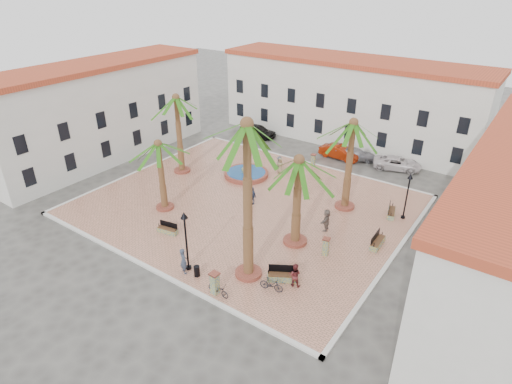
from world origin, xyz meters
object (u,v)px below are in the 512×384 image
bollard_se (215,283)px  cyclist_b (295,275)px  bench_s (168,230)px  bicycle_a (218,289)px  bench_e (377,242)px  bollard_n (313,160)px  palm_sw (159,152)px  fountain (246,173)px  palm_e (298,172)px  palm_ne (353,133)px  pedestrian_fountain_a (280,166)px  pedestrian_east (326,220)px  car_red (340,152)px  lamppost_s (185,231)px  bench_se (283,276)px  pedestrian_north (279,164)px  bollard_e (326,246)px  car_black (258,131)px  palm_s (247,141)px  litter_bin (197,271)px  pedestrian_fountain_b (252,195)px  bicycle_b (271,284)px  bench_ne (391,212)px  car_white (397,163)px  palm_nw (177,106)px  car_silver (356,154)px  cyclist_a (183,261)px  lamppost_e (408,189)px

bollard_se → cyclist_b: size_ratio=0.94×
bench_s → cyclist_b: bearing=-9.0°
bench_s → bicycle_a: bench_s is taller
bench_e → bollard_n: size_ratio=1.44×
palm_sw → bicycle_a: (10.72, -5.82, -4.66)m
fountain → bollard_n: (4.22, 5.86, 0.38)m
palm_e → bollard_n: (-5.57, 13.05, -5.09)m
palm_ne → pedestrian_fountain_a: palm_ne is taller
pedestrian_east → car_red: size_ratio=0.41×
lamppost_s → pedestrian_east: size_ratio=2.47×
bench_se → pedestrian_north: size_ratio=1.30×
bicycle_a → car_red: size_ratio=0.37×
bollard_e → car_black: bearing=136.1°
palm_s → litter_bin: 9.65m
litter_bin → cyclist_b: cyclist_b is taller
pedestrian_fountain_b → palm_sw: bearing=-122.7°
bollard_n → bench_s: bearing=-100.0°
bicycle_b → pedestrian_east: size_ratio=0.88×
fountain → palm_s: size_ratio=0.40×
pedestrian_fountain_a → car_red: pedestrian_fountain_a is taller
bench_ne → lamppost_s: 17.44m
car_black → car_red: car_black is taller
palm_ne → car_white: (0.88, 10.61, -6.14)m
bench_s → car_black: car_black is taller
bench_se → pedestrian_fountain_b: size_ratio=1.29×
palm_nw → bench_ne: 21.45m
bollard_se → car_red: 24.77m
palm_nw → cyclist_b: size_ratio=4.77×
palm_s → bollard_se: size_ratio=6.99×
bench_se → car_white: bearing=59.1°
bollard_n → pedestrian_east: size_ratio=0.73×
bench_s → car_red: (4.27, 21.36, 0.33)m
bollard_e → car_black: car_black is taller
palm_sw → bench_s: 6.26m
palm_ne → car_red: size_ratio=1.79×
litter_bin → car_silver: 24.62m
palm_e → car_white: bearing=84.7°
palm_nw → pedestrian_east: size_ratio=4.40×
car_black → car_silver: car_black is taller
palm_ne → cyclist_a: bearing=-109.2°
bench_s → bench_ne: bearing=33.0°
cyclist_b → pedestrian_east: pedestrian_east is taller
palm_e → bench_e: bearing=30.9°
pedestrian_east → bench_se: bearing=-6.3°
fountain → palm_sw: 10.46m
bench_ne → cyclist_a: 17.61m
palm_ne → bollard_n: 10.60m
bench_s → car_black: size_ratio=0.38×
palm_s → lamppost_e: size_ratio=2.73×
bollard_se → bollard_n: bearing=101.9°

